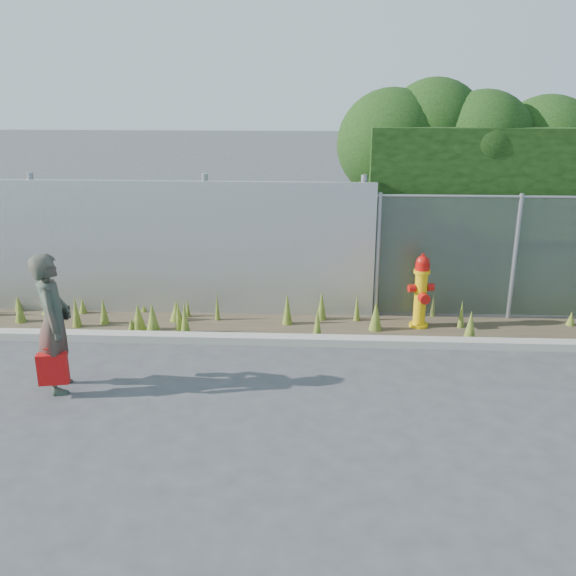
# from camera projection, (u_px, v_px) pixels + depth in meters

# --- Properties ---
(ground) EXTENTS (80.00, 80.00, 0.00)m
(ground) POSITION_uv_depth(u_px,v_px,m) (307.00, 403.00, 7.73)
(ground) COLOR #3C3C3E
(ground) RESTS_ON ground
(curb) EXTENTS (16.00, 0.22, 0.12)m
(curb) POSITION_uv_depth(u_px,v_px,m) (310.00, 340.00, 9.42)
(curb) COLOR gray
(curb) RESTS_ON ground
(weed_strip) EXTENTS (16.00, 1.29, 0.55)m
(weed_strip) POSITION_uv_depth(u_px,v_px,m) (311.00, 319.00, 9.99)
(weed_strip) COLOR #413525
(weed_strip) RESTS_ON ground
(corrugated_fence) EXTENTS (8.50, 0.21, 2.30)m
(corrugated_fence) POSITION_uv_depth(u_px,v_px,m) (112.00, 248.00, 10.39)
(corrugated_fence) COLOR #A9ACB0
(corrugated_fence) RESTS_ON ground
(hedge) EXTENTS (7.81, 2.26, 3.90)m
(hedge) POSITION_uv_depth(u_px,v_px,m) (573.00, 177.00, 10.69)
(hedge) COLOR black
(hedge) RESTS_ON ground
(fire_hydrant) EXTENTS (0.40, 0.36, 1.19)m
(fire_hydrant) POSITION_uv_depth(u_px,v_px,m) (421.00, 292.00, 9.89)
(fire_hydrant) COLOR #E0AD0B
(fire_hydrant) RESTS_ON ground
(woman) EXTENTS (0.59, 0.74, 1.76)m
(woman) POSITION_uv_depth(u_px,v_px,m) (54.00, 323.00, 7.84)
(woman) COLOR #0E5E45
(woman) RESTS_ON ground
(red_tote_bag) EXTENTS (0.36, 0.13, 0.47)m
(red_tote_bag) POSITION_uv_depth(u_px,v_px,m) (53.00, 369.00, 7.79)
(red_tote_bag) COLOR #B00A11
(black_shoulder_bag) EXTENTS (0.21, 0.09, 0.16)m
(black_shoulder_bag) POSITION_uv_depth(u_px,v_px,m) (61.00, 312.00, 8.05)
(black_shoulder_bag) COLOR black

